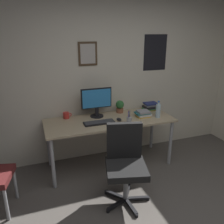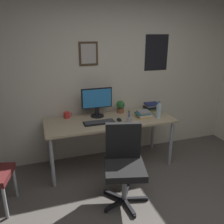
{
  "view_description": "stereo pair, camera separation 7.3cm",
  "coord_description": "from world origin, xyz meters",
  "px_view_note": "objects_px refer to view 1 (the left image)",
  "views": [
    {
      "loc": [
        -1.23,
        -1.29,
        1.97
      ],
      "look_at": [
        -0.19,
        1.62,
        0.9
      ],
      "focal_mm": 37.47,
      "sensor_mm": 36.0,
      "label": 1
    },
    {
      "loc": [
        -1.16,
        -1.31,
        1.97
      ],
      "look_at": [
        -0.19,
        1.62,
        0.9
      ],
      "focal_mm": 37.47,
      "sensor_mm": 36.0,
      "label": 2
    }
  ],
  "objects_px": {
    "computer_mouse": "(119,119)",
    "keyboard": "(99,122)",
    "monitor": "(97,101)",
    "office_chair": "(125,160)",
    "book_stack_left": "(143,114)",
    "water_bottle": "(158,111)",
    "book_stack_right": "(150,107)",
    "potted_plant": "(120,106)",
    "pen_cup": "(129,120)",
    "coffee_mug_near": "(66,115)"
  },
  "relations": [
    {
      "from": "coffee_mug_near",
      "to": "pen_cup",
      "type": "bearing_deg",
      "value": -32.22
    },
    {
      "from": "water_bottle",
      "to": "computer_mouse",
      "type": "bearing_deg",
      "value": 173.74
    },
    {
      "from": "computer_mouse",
      "to": "book_stack_left",
      "type": "height_order",
      "value": "book_stack_left"
    },
    {
      "from": "computer_mouse",
      "to": "keyboard",
      "type": "bearing_deg",
      "value": -178.93
    },
    {
      "from": "office_chair",
      "to": "potted_plant",
      "type": "height_order",
      "value": "office_chair"
    },
    {
      "from": "monitor",
      "to": "computer_mouse",
      "type": "xyz_separation_m",
      "value": [
        0.25,
        -0.28,
        -0.22
      ]
    },
    {
      "from": "office_chair",
      "to": "potted_plant",
      "type": "relative_size",
      "value": 4.87
    },
    {
      "from": "office_chair",
      "to": "monitor",
      "type": "relative_size",
      "value": 2.07
    },
    {
      "from": "water_bottle",
      "to": "pen_cup",
      "type": "xyz_separation_m",
      "value": [
        -0.5,
        -0.08,
        -0.05
      ]
    },
    {
      "from": "keyboard",
      "to": "pen_cup",
      "type": "distance_m",
      "value": 0.42
    },
    {
      "from": "keyboard",
      "to": "potted_plant",
      "type": "height_order",
      "value": "potted_plant"
    },
    {
      "from": "keyboard",
      "to": "water_bottle",
      "type": "bearing_deg",
      "value": -3.82
    },
    {
      "from": "book_stack_left",
      "to": "keyboard",
      "type": "bearing_deg",
      "value": -176.82
    },
    {
      "from": "keyboard",
      "to": "potted_plant",
      "type": "distance_m",
      "value": 0.56
    },
    {
      "from": "monitor",
      "to": "water_bottle",
      "type": "bearing_deg",
      "value": -21.96
    },
    {
      "from": "pen_cup",
      "to": "coffee_mug_near",
      "type": "bearing_deg",
      "value": 147.78
    },
    {
      "from": "water_bottle",
      "to": "monitor",
      "type": "bearing_deg",
      "value": 158.04
    },
    {
      "from": "potted_plant",
      "to": "book_stack_left",
      "type": "bearing_deg",
      "value": -48.5
    },
    {
      "from": "coffee_mug_near",
      "to": "office_chair",
      "type": "bearing_deg",
      "value": -64.09
    },
    {
      "from": "potted_plant",
      "to": "office_chair",
      "type": "bearing_deg",
      "value": -107.69
    },
    {
      "from": "office_chair",
      "to": "monitor",
      "type": "xyz_separation_m",
      "value": [
        -0.06,
        0.98,
        0.46
      ]
    },
    {
      "from": "keyboard",
      "to": "pen_cup",
      "type": "relative_size",
      "value": 2.15
    },
    {
      "from": "office_chair",
      "to": "book_stack_left",
      "type": "xyz_separation_m",
      "value": [
        0.59,
        0.73,
        0.27
      ]
    },
    {
      "from": "book_stack_left",
      "to": "book_stack_right",
      "type": "bearing_deg",
      "value": 43.73
    },
    {
      "from": "computer_mouse",
      "to": "potted_plant",
      "type": "relative_size",
      "value": 0.56
    },
    {
      "from": "office_chair",
      "to": "book_stack_left",
      "type": "bearing_deg",
      "value": 51.16
    },
    {
      "from": "keyboard",
      "to": "book_stack_right",
      "type": "height_order",
      "value": "book_stack_right"
    },
    {
      "from": "keyboard",
      "to": "computer_mouse",
      "type": "relative_size",
      "value": 3.91
    },
    {
      "from": "computer_mouse",
      "to": "monitor",
      "type": "bearing_deg",
      "value": 132.43
    },
    {
      "from": "monitor",
      "to": "book_stack_right",
      "type": "xyz_separation_m",
      "value": [
        0.89,
        -0.01,
        -0.18
      ]
    },
    {
      "from": "pen_cup",
      "to": "office_chair",
      "type": "bearing_deg",
      "value": -116.84
    },
    {
      "from": "book_stack_right",
      "to": "office_chair",
      "type": "bearing_deg",
      "value": -130.77
    },
    {
      "from": "potted_plant",
      "to": "monitor",
      "type": "bearing_deg",
      "value": -172.34
    },
    {
      "from": "pen_cup",
      "to": "potted_plant",
      "type": "bearing_deg",
      "value": 84.17
    },
    {
      "from": "pen_cup",
      "to": "keyboard",
      "type": "bearing_deg",
      "value": 160.11
    },
    {
      "from": "monitor",
      "to": "pen_cup",
      "type": "height_order",
      "value": "monitor"
    },
    {
      "from": "office_chair",
      "to": "computer_mouse",
      "type": "height_order",
      "value": "office_chair"
    },
    {
      "from": "monitor",
      "to": "potted_plant",
      "type": "xyz_separation_m",
      "value": [
        0.39,
        0.05,
        -0.13
      ]
    },
    {
      "from": "office_chair",
      "to": "book_stack_left",
      "type": "height_order",
      "value": "office_chair"
    },
    {
      "from": "coffee_mug_near",
      "to": "monitor",
      "type": "bearing_deg",
      "value": -9.42
    },
    {
      "from": "monitor",
      "to": "book_stack_left",
      "type": "xyz_separation_m",
      "value": [
        0.65,
        -0.24,
        -0.19
      ]
    },
    {
      "from": "potted_plant",
      "to": "book_stack_left",
      "type": "height_order",
      "value": "potted_plant"
    },
    {
      "from": "book_stack_left",
      "to": "pen_cup",
      "type": "bearing_deg",
      "value": -149.84
    },
    {
      "from": "potted_plant",
      "to": "book_stack_right",
      "type": "distance_m",
      "value": 0.51
    },
    {
      "from": "keyboard",
      "to": "monitor",
      "type": "bearing_deg",
      "value": 80.51
    },
    {
      "from": "pen_cup",
      "to": "book_stack_left",
      "type": "distance_m",
      "value": 0.36
    },
    {
      "from": "water_bottle",
      "to": "book_stack_left",
      "type": "relative_size",
      "value": 1.09
    },
    {
      "from": "water_bottle",
      "to": "book_stack_right",
      "type": "relative_size",
      "value": 1.07
    },
    {
      "from": "water_bottle",
      "to": "potted_plant",
      "type": "bearing_deg",
      "value": 139.11
    },
    {
      "from": "monitor",
      "to": "computer_mouse",
      "type": "height_order",
      "value": "monitor"
    }
  ]
}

